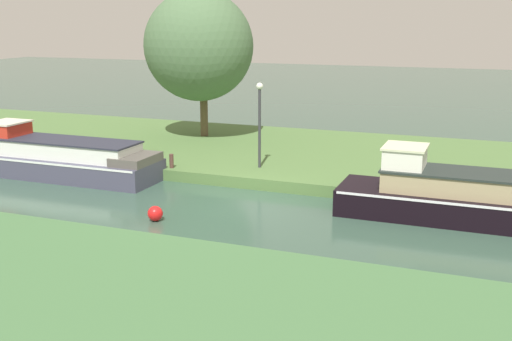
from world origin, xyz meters
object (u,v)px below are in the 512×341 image
at_px(black_barge, 510,203).
at_px(slate_narrowboat, 58,158).
at_px(lamp_post, 260,115).
at_px(willow_tree_left, 198,46).
at_px(channel_buoy, 155,213).
at_px(mooring_post_near, 171,161).

relative_size(black_barge, slate_narrowboat, 1.27).
xyz_separation_m(slate_narrowboat, lamp_post, (6.99, 2.40, 1.65)).
height_order(willow_tree_left, lamp_post, willow_tree_left).
height_order(lamp_post, channel_buoy, lamp_post).
xyz_separation_m(black_barge, slate_narrowboat, (-15.39, 0.00, 0.02)).
xyz_separation_m(mooring_post_near, channel_buoy, (1.90, -4.45, -0.43)).
distance_m(black_barge, mooring_post_near, 11.40).
height_order(black_barge, slate_narrowboat, black_barge).
relative_size(slate_narrowboat, channel_buoy, 18.05).
bearing_deg(slate_narrowboat, willow_tree_left, 71.01).
relative_size(slate_narrowboat, willow_tree_left, 1.22).
bearing_deg(mooring_post_near, black_barge, -5.89).
bearing_deg(mooring_post_near, slate_narrowboat, -163.94).
distance_m(willow_tree_left, channel_buoy, 11.62).
xyz_separation_m(black_barge, mooring_post_near, (-11.34, 1.17, 0.01)).
height_order(black_barge, willow_tree_left, willow_tree_left).
bearing_deg(channel_buoy, slate_narrowboat, 151.14).
xyz_separation_m(slate_narrowboat, channel_buoy, (5.96, -3.28, -0.45)).
xyz_separation_m(slate_narrowboat, willow_tree_left, (2.38, 6.93, 3.81)).
relative_size(willow_tree_left, lamp_post, 2.12).
distance_m(slate_narrowboat, willow_tree_left, 8.25).
relative_size(slate_narrowboat, lamp_post, 2.59).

